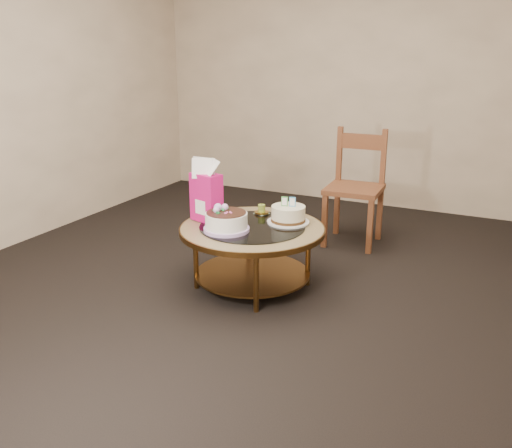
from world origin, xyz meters
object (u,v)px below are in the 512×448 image
at_px(coffee_table, 252,237).
at_px(dining_chair, 355,187).
at_px(gift_bag, 206,191).
at_px(cream_cake, 288,215).
at_px(decorated_cake, 226,222).

distance_m(coffee_table, dining_chair, 1.30).
distance_m(gift_bag, dining_chair, 1.47).
height_order(cream_cake, dining_chair, dining_chair).
distance_m(decorated_cake, gift_bag, 0.32).
bearing_deg(gift_bag, decorated_cake, -14.81).
relative_size(coffee_table, dining_chair, 1.04).
height_order(decorated_cake, gift_bag, gift_bag).
distance_m(coffee_table, cream_cake, 0.30).
height_order(coffee_table, cream_cake, cream_cake).
height_order(coffee_table, gift_bag, gift_bag).
height_order(coffee_table, decorated_cake, decorated_cake).
bearing_deg(cream_cake, coffee_table, -152.37).
distance_m(decorated_cake, dining_chair, 1.50).
bearing_deg(decorated_cake, gift_bag, 149.14).
relative_size(coffee_table, gift_bag, 2.29).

